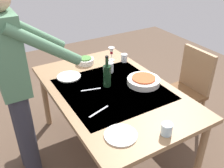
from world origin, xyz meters
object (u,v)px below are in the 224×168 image
(wine_glass_left, at_px, (111,51))
(dinner_plate_near, at_px, (69,77))
(chair_near, at_px, (188,86))
(serving_bowl_pasta, at_px, (144,81))
(water_cup_near_left, at_px, (110,67))
(water_cup_near_right, at_px, (124,58))
(dining_table, at_px, (112,95))
(water_cup_far_left, at_px, (167,129))
(dinner_plate_far, at_px, (121,135))
(person_server, at_px, (15,80))
(wine_bottle, at_px, (107,75))
(side_bowl_salad, at_px, (86,61))

(wine_glass_left, xyz_separation_m, dinner_plate_near, (-0.12, 0.55, -0.10))
(chair_near, xyz_separation_m, serving_bowl_pasta, (0.01, 0.59, 0.23))
(water_cup_near_left, xyz_separation_m, water_cup_near_right, (0.13, -0.26, -0.01))
(dinner_plate_near, bearing_deg, dining_table, -147.98)
(chair_near, xyz_separation_m, water_cup_far_left, (-0.62, 0.87, 0.24))
(dining_table, height_order, dinner_plate_far, dinner_plate_far)
(water_cup_near_right, distance_m, dinner_plate_far, 1.18)
(wine_glass_left, distance_m, water_cup_far_left, 1.26)
(water_cup_far_left, height_order, serving_bowl_pasta, water_cup_far_left)
(wine_glass_left, bearing_deg, water_cup_near_left, 146.28)
(person_server, bearing_deg, water_cup_near_left, -81.44)
(wine_bottle, xyz_separation_m, water_cup_far_left, (-0.77, -0.03, -0.07))
(person_server, relative_size, water_cup_far_left, 19.69)
(dining_table, relative_size, water_cup_far_left, 18.52)
(dinner_plate_far, bearing_deg, water_cup_near_right, -33.99)
(person_server, height_order, side_bowl_salad, person_server)
(water_cup_near_left, bearing_deg, serving_bowl_pasta, -157.55)
(dining_table, height_order, wine_bottle, wine_bottle)
(water_cup_far_left, bearing_deg, chair_near, -54.57)
(dinner_plate_near, bearing_deg, wine_bottle, -144.12)
(wine_bottle, bearing_deg, dining_table, -171.22)
(serving_bowl_pasta, distance_m, dinner_plate_far, 0.74)
(water_cup_near_left, bearing_deg, dining_table, 153.35)
(dining_table, bearing_deg, side_bowl_salad, -1.95)
(side_bowl_salad, distance_m, dinner_plate_near, 0.33)
(dinner_plate_near, height_order, dinner_plate_far, same)
(person_server, relative_size, water_cup_near_right, 19.37)
(chair_near, xyz_separation_m, wine_glass_left, (0.61, 0.58, 0.30))
(dining_table, distance_m, wine_glass_left, 0.63)
(dining_table, bearing_deg, water_cup_near_left, -26.65)
(dining_table, height_order, water_cup_far_left, water_cup_far_left)
(person_server, relative_size, serving_bowl_pasta, 5.63)
(person_server, xyz_separation_m, water_cup_near_left, (0.14, -0.91, -0.19))
(wine_bottle, height_order, dinner_plate_far, wine_bottle)
(wine_glass_left, xyz_separation_m, side_bowl_salad, (0.07, 0.28, -0.07))
(chair_near, height_order, water_cup_far_left, chair_near)
(wine_glass_left, height_order, dinner_plate_near, wine_glass_left)
(serving_bowl_pasta, height_order, dinner_plate_far, serving_bowl_pasta)
(dinner_plate_far, bearing_deg, water_cup_near_left, -25.54)
(serving_bowl_pasta, bearing_deg, chair_near, -91.41)
(dinner_plate_far, bearing_deg, person_server, 35.36)
(water_cup_near_right, bearing_deg, wine_bottle, 130.58)
(water_cup_near_left, distance_m, dinner_plate_near, 0.41)
(dining_table, distance_m, water_cup_far_left, 0.71)
(water_cup_far_left, relative_size, dinner_plate_near, 0.37)
(dining_table, bearing_deg, dinner_plate_near, 32.02)
(dinner_plate_far, bearing_deg, dining_table, -24.95)
(water_cup_near_right, bearing_deg, person_server, 103.00)
(wine_bottle, height_order, water_cup_near_left, wine_bottle)
(wine_glass_left, distance_m, side_bowl_salad, 0.30)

